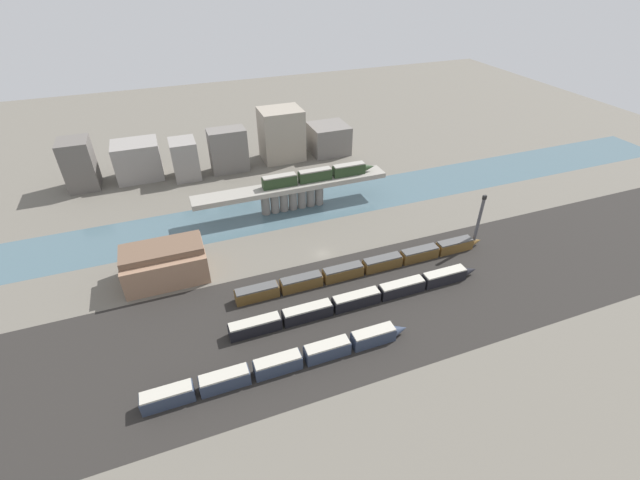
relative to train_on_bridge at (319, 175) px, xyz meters
The scene contains 16 objects.
ground_plane 31.06m from the train_on_bridge, 108.63° to the right, with size 400.00×400.00×0.00m, color #666056.
railbed_yard 53.50m from the train_on_bridge, 100.21° to the right, with size 280.00×42.00×0.01m, color #282623.
river_water 14.39m from the train_on_bridge, behind, with size 320.00×21.86×0.01m, color #47606B.
bridge 10.25m from the train_on_bridge, behind, with size 64.90×7.02×9.13m.
train_on_bridge is the anchor object (origin of this frame).
train_yard_near 70.55m from the train_on_bridge, 116.43° to the right, with size 57.43×3.13×3.64m.
train_yard_mid 51.78m from the train_on_bridge, 98.41° to the right, with size 66.86×3.07×3.48m.
train_yard_far 40.51m from the train_on_bridge, 90.86° to the right, with size 73.18×3.14×3.47m.
warehouse_building 56.73m from the train_on_bridge, 156.37° to the right, with size 20.94×13.44×9.87m.
signal_tower 52.08m from the train_on_bridge, 49.47° to the right, with size 1.00×0.90×16.88m.
city_block_far_left 86.47m from the train_on_bridge, 151.08° to the left, with size 10.24×11.74×17.91m, color #605B56.
city_block_left 71.01m from the train_on_bridge, 142.64° to the left, with size 16.28×13.10×13.90m, color gray.
city_block_center 54.55m from the train_on_bridge, 136.88° to the left, with size 9.30×11.13×14.52m, color gray.
city_block_right 44.14m from the train_on_bridge, 121.86° to the left, with size 14.11×8.26×16.54m, color slate.
city_block_far_right 41.05m from the train_on_bridge, 91.16° to the left, with size 16.49×13.47×20.55m, color gray.
city_block_tall 45.28m from the train_on_bridge, 64.26° to the left, with size 15.42×14.72×11.83m, color slate.
Camera 1 is at (-35.46, -92.52, 73.26)m, focal length 24.00 mm.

